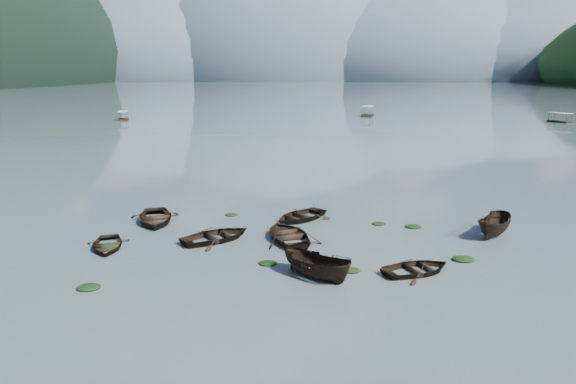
{
  "coord_description": "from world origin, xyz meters",
  "views": [
    {
      "loc": [
        1.91,
        -25.08,
        10.61
      ],
      "look_at": [
        0.0,
        12.0,
        2.0
      ],
      "focal_mm": 32.0,
      "sensor_mm": 36.0,
      "label": 1
    }
  ],
  "objects_px": {
    "rowboat_3": "(288,239)",
    "pontoon_left": "(123,120)",
    "pontoon_centre": "(367,116)",
    "rowboat_0": "(107,248)"
  },
  "relations": [
    {
      "from": "pontoon_left",
      "to": "pontoon_centre",
      "type": "height_order",
      "value": "pontoon_centre"
    },
    {
      "from": "rowboat_0",
      "to": "rowboat_3",
      "type": "height_order",
      "value": "rowboat_3"
    },
    {
      "from": "rowboat_3",
      "to": "pontoon_centre",
      "type": "xyz_separation_m",
      "value": [
        14.96,
        99.85,
        0.0
      ]
    },
    {
      "from": "rowboat_0",
      "to": "pontoon_left",
      "type": "distance_m",
      "value": 93.68
    },
    {
      "from": "pontoon_centre",
      "to": "pontoon_left",
      "type": "bearing_deg",
      "value": -153.29
    },
    {
      "from": "rowboat_3",
      "to": "pontoon_left",
      "type": "bearing_deg",
      "value": -83.71
    },
    {
      "from": "rowboat_3",
      "to": "pontoon_centre",
      "type": "bearing_deg",
      "value": -118.78
    },
    {
      "from": "rowboat_3",
      "to": "pontoon_centre",
      "type": "relative_size",
      "value": 0.8
    },
    {
      "from": "rowboat_3",
      "to": "pontoon_left",
      "type": "relative_size",
      "value": 0.98
    },
    {
      "from": "rowboat_0",
      "to": "pontoon_left",
      "type": "bearing_deg",
      "value": 91.66
    }
  ]
}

